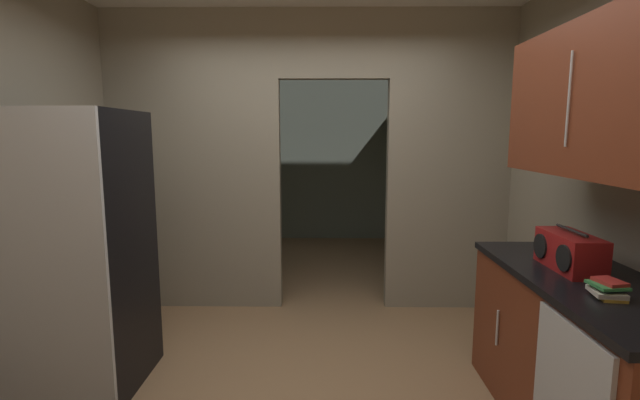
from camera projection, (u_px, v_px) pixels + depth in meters
kitchen_partition at (302, 155)px, 4.18m from camera, size 3.69×0.12×2.73m
adjoining_room_shell at (314, 154)px, 6.18m from camera, size 3.69×2.93×2.73m
refrigerator at (80, 252)px, 2.88m from camera, size 0.71×0.79×1.78m
lower_cabinet_run at (583, 360)px, 2.39m from camera, size 0.66×1.60×0.90m
upper_cabinet_counterside at (606, 99)px, 2.20m from camera, size 0.36×1.44×0.76m
boombox at (569, 252)px, 2.47m from camera, size 0.20×0.43×0.23m
book_stack at (608, 289)px, 2.06m from camera, size 0.15×0.17×0.08m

